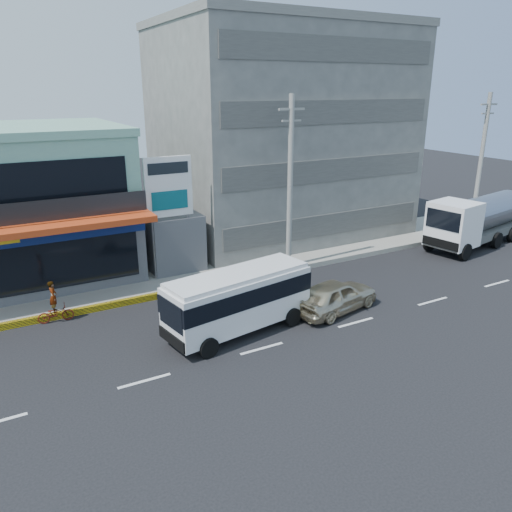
{
  "coord_description": "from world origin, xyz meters",
  "views": [
    {
      "loc": [
        -9.11,
        -15.99,
        10.33
      ],
      "look_at": [
        2.46,
        4.95,
        2.2
      ],
      "focal_mm": 35.0,
      "sensor_mm": 36.0,
      "label": 1
    }
  ],
  "objects": [
    {
      "name": "minibus",
      "position": [
        -0.13,
        1.85,
        1.67
      ],
      "size": [
        6.94,
        3.2,
        2.79
      ],
      "color": "silver",
      "rests_on": "ground"
    },
    {
      "name": "shop_building",
      "position": [
        -8.0,
        13.95,
        4.0
      ],
      "size": [
        12.4,
        11.7,
        8.0
      ],
      "color": "#4C4D51",
      "rests_on": "ground"
    },
    {
      "name": "utility_pole_far",
      "position": [
        22.0,
        7.4,
        5.15
      ],
      "size": [
        1.6,
        0.3,
        10.0
      ],
      "color": "#999993",
      "rests_on": "ground"
    },
    {
      "name": "sedan",
      "position": [
        4.94,
        1.5,
        0.79
      ],
      "size": [
        4.95,
        2.78,
        1.59
      ],
      "primitive_type": "imported",
      "rotation": [
        0.0,
        0.0,
        1.77
      ],
      "color": "beige",
      "rests_on": "ground"
    },
    {
      "name": "motorcycle_rider",
      "position": [
        -7.1,
        6.8,
        0.67
      ],
      "size": [
        1.62,
        0.69,
        2.02
      ],
      "color": "#5B170D",
      "rests_on": "ground"
    },
    {
      "name": "billboard",
      "position": [
        -0.5,
        9.2,
        4.93
      ],
      "size": [
        2.6,
        0.18,
        6.9
      ],
      "color": "gray",
      "rests_on": "ground"
    },
    {
      "name": "ground",
      "position": [
        0.0,
        0.0,
        0.0
      ],
      "size": [
        120.0,
        120.0,
        0.0
      ],
      "primitive_type": "plane",
      "color": "black",
      "rests_on": "ground"
    },
    {
      "name": "sidewalk",
      "position": [
        5.0,
        9.5,
        0.15
      ],
      "size": [
        70.0,
        5.0,
        0.3
      ],
      "primitive_type": "cube",
      "color": "gray",
      "rests_on": "ground"
    },
    {
      "name": "concrete_building",
      "position": [
        10.0,
        15.0,
        7.0
      ],
      "size": [
        16.0,
        12.0,
        14.0
      ],
      "primitive_type": "cube",
      "color": "gray",
      "rests_on": "ground"
    },
    {
      "name": "gap_structure",
      "position": [
        0.0,
        12.0,
        1.75
      ],
      "size": [
        3.0,
        6.0,
        3.5
      ],
      "primitive_type": "cube",
      "color": "#4C4D51",
      "rests_on": "ground"
    },
    {
      "name": "tanker_truck",
      "position": [
        19.49,
        5.34,
        1.84
      ],
      "size": [
        9.01,
        4.08,
        3.43
      ],
      "color": "white",
      "rests_on": "ground"
    },
    {
      "name": "utility_pole_near",
      "position": [
        6.0,
        7.4,
        5.15
      ],
      "size": [
        1.6,
        0.3,
        10.0
      ],
      "color": "#999993",
      "rests_on": "ground"
    },
    {
      "name": "satellite_dish",
      "position": [
        0.0,
        11.0,
        3.58
      ],
      "size": [
        1.5,
        1.5,
        0.15
      ],
      "primitive_type": "cylinder",
      "color": "slate",
      "rests_on": "gap_structure"
    }
  ]
}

